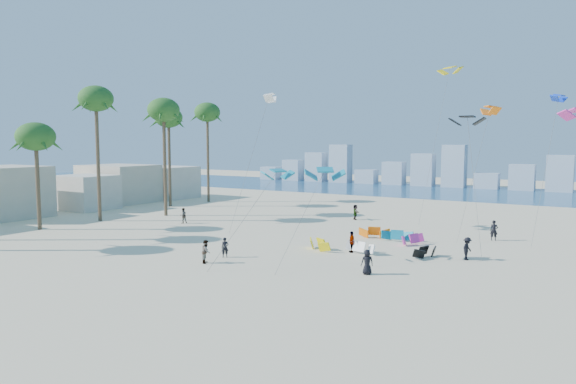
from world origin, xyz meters
The scene contains 10 objects.
ground centered at (0.00, 0.00, 0.00)m, with size 220.00×220.00×0.00m, color beige.
ocean centered at (0.00, 72.00, 0.01)m, with size 220.00×220.00×0.00m, color navy.
kitesurfer_near centered at (1.77, 8.74, 0.76)m, with size 0.56×0.37×1.53m, color black.
kitesurfer_mid centered at (1.75, 6.56, 0.85)m, with size 0.82×0.64×1.69m, color gray.
kitesurfers_far centered at (7.31, 21.07, 0.86)m, with size 31.59×23.42×1.82m.
grounded_kites centered at (10.35, 18.99, 0.43)m, with size 10.33×9.52×0.91m.
flying_kites centered at (13.92, 22.43, 11.08)m, with size 36.70×34.23×17.78m.
palm_row centered at (-22.45, 16.16, 11.98)m, with size 9.88×44.80×15.04m.
beachfront_buildings centered at (-33.69, 20.82, 2.67)m, with size 11.50×43.00×6.00m.
distant_skyline centered at (-1.19, 82.00, 3.09)m, with size 85.00×3.00×8.40m.
Camera 1 is at (25.94, -21.68, 8.71)m, focal length 31.93 mm.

